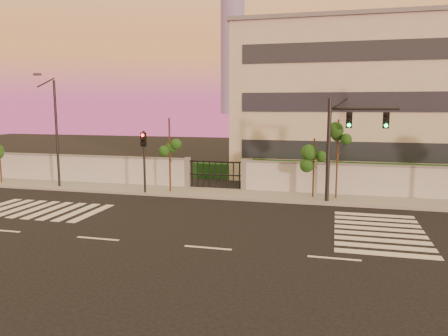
% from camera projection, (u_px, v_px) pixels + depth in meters
% --- Properties ---
extents(ground, '(120.00, 120.00, 0.00)m').
position_uv_depth(ground, '(208.00, 248.00, 17.79)').
color(ground, black).
rests_on(ground, ground).
extents(sidewalk, '(60.00, 3.00, 0.15)m').
position_uv_depth(sidewalk, '(254.00, 195.00, 27.85)').
color(sidewalk, gray).
rests_on(sidewalk, ground).
extents(perimeter_wall, '(60.00, 0.36, 2.20)m').
position_uv_depth(perimeter_wall, '(260.00, 176.00, 29.12)').
color(perimeter_wall, '#ABADB2').
rests_on(perimeter_wall, ground).
extents(hedge_row, '(41.00, 4.25, 1.80)m').
position_uv_depth(hedge_row, '(281.00, 174.00, 31.52)').
color(hedge_row, '#10330F').
rests_on(hedge_row, ground).
extents(institutional_building, '(24.40, 12.40, 12.25)m').
position_uv_depth(institutional_building, '(388.00, 101.00, 35.79)').
color(institutional_building, beige).
rests_on(institutional_building, ground).
extents(distant_skyscraper, '(16.00, 16.00, 118.00)m').
position_uv_depth(distant_skyscraper, '(232.00, 21.00, 293.42)').
color(distant_skyscraper, slate).
rests_on(distant_skyscraper, ground).
extents(road_markings, '(57.00, 7.62, 0.02)m').
position_uv_depth(road_markings, '(199.00, 222.00, 21.78)').
color(road_markings, silver).
rests_on(road_markings, ground).
extents(street_tree_b, '(1.39, 1.11, 3.61)m').
position_uv_depth(street_tree_b, '(0.00, 148.00, 31.79)').
color(street_tree_b, '#382314').
rests_on(street_tree_b, ground).
extents(street_tree_c, '(1.40, 1.11, 4.97)m').
position_uv_depth(street_tree_c, '(170.00, 138.00, 28.29)').
color(street_tree_c, '#382314').
rests_on(street_tree_c, ground).
extents(street_tree_d, '(1.30, 1.04, 3.78)m').
position_uv_depth(street_tree_d, '(314.00, 154.00, 26.72)').
color(street_tree_d, '#382314').
rests_on(street_tree_d, ground).
extents(street_tree_e, '(1.33, 1.06, 4.93)m').
position_uv_depth(street_tree_e, '(338.00, 141.00, 26.19)').
color(street_tree_e, '#382314').
rests_on(street_tree_e, ground).
extents(traffic_signal_main, '(3.87, 1.03, 6.18)m').
position_uv_depth(traffic_signal_main, '(343.00, 138.00, 25.15)').
color(traffic_signal_main, black).
rests_on(traffic_signal_main, ground).
extents(traffic_signal_secondary, '(0.32, 0.33, 4.16)m').
position_uv_depth(traffic_signal_secondary, '(144.00, 154.00, 28.06)').
color(traffic_signal_secondary, black).
rests_on(traffic_signal_secondary, ground).
extents(streetlight_west, '(0.47, 1.88, 7.80)m').
position_uv_depth(streetlight_west, '(55.00, 128.00, 29.89)').
color(streetlight_west, black).
rests_on(streetlight_west, ground).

